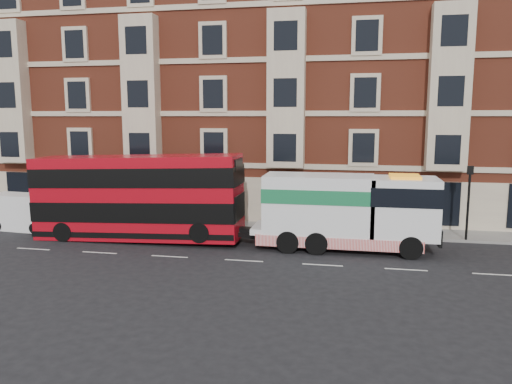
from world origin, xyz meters
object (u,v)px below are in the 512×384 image
tow_truck (344,211)px  box_van (24,212)px  pedestrian (95,211)px  double_decker_bus (137,196)px

tow_truck → box_van: bearing=176.8°
tow_truck → box_van: (-20.48, 1.13, -1.06)m
tow_truck → pedestrian: 16.84m
double_decker_bus → box_van: double_decker_bus is taller
double_decker_bus → tow_truck: (12.07, -0.00, -0.46)m
pedestrian → box_van: bearing=-158.5°
box_van → pedestrian: bearing=30.4°
tow_truck → pedestrian: (-16.53, 3.00, -1.19)m
box_van → pedestrian: size_ratio=2.68×
double_decker_bus → pedestrian: double_decker_bus is taller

